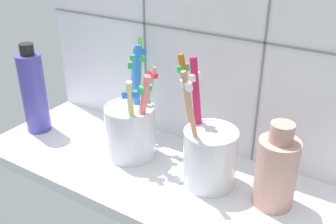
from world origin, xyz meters
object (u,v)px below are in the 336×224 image
(toothbrush_cup_right, at_px, (209,153))
(ceramic_vase, at_px, (276,170))
(toothbrush_cup_left, at_px, (131,127))
(soap_bottle, at_px, (34,92))

(toothbrush_cup_right, xyz_separation_m, ceramic_vase, (0.10, 0.01, 0.00))
(toothbrush_cup_right, height_order, ceramic_vase, toothbrush_cup_right)
(toothbrush_cup_left, distance_m, toothbrush_cup_right, 0.14)
(toothbrush_cup_left, xyz_separation_m, soap_bottle, (-0.20, -0.03, 0.03))
(toothbrush_cup_left, relative_size, toothbrush_cup_right, 0.98)
(toothbrush_cup_right, relative_size, ceramic_vase, 1.49)
(toothbrush_cup_left, distance_m, ceramic_vase, 0.24)
(toothbrush_cup_left, xyz_separation_m, ceramic_vase, (0.24, 0.00, 0.00))
(toothbrush_cup_left, distance_m, soap_bottle, 0.21)
(toothbrush_cup_left, height_order, toothbrush_cup_right, toothbrush_cup_right)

